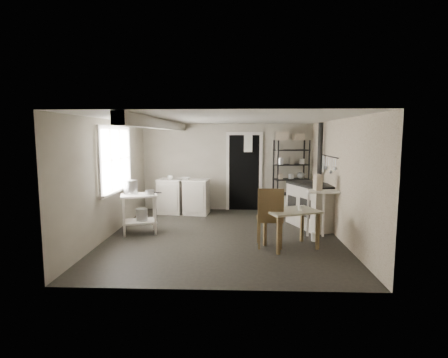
{
  "coord_description": "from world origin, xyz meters",
  "views": [
    {
      "loc": [
        0.28,
        -6.79,
        1.97
      ],
      "look_at": [
        0.0,
        0.3,
        1.1
      ],
      "focal_mm": 28.0,
      "sensor_mm": 36.0,
      "label": 1
    }
  ],
  "objects_px": {
    "base_cabinets": "(184,196)",
    "stove": "(313,207)",
    "prep_table": "(139,214)",
    "work_table": "(291,227)",
    "shelf_rack": "(291,176)",
    "stockpot": "(131,188)",
    "chair": "(269,220)",
    "flour_sack": "(282,205)"
  },
  "relations": [
    {
      "from": "prep_table",
      "to": "stockpot",
      "type": "xyz_separation_m",
      "value": [
        -0.17,
        0.02,
        0.54
      ]
    },
    {
      "from": "prep_table",
      "to": "base_cabinets",
      "type": "distance_m",
      "value": 1.98
    },
    {
      "from": "stockpot",
      "to": "base_cabinets",
      "type": "bearing_deg",
      "value": 67.25
    },
    {
      "from": "stockpot",
      "to": "flour_sack",
      "type": "height_order",
      "value": "stockpot"
    },
    {
      "from": "stove",
      "to": "base_cabinets",
      "type": "bearing_deg",
      "value": 136.71
    },
    {
      "from": "prep_table",
      "to": "stockpot",
      "type": "height_order",
      "value": "stockpot"
    },
    {
      "from": "stockpot",
      "to": "stove",
      "type": "xyz_separation_m",
      "value": [
        3.8,
        0.65,
        -0.5
      ]
    },
    {
      "from": "stockpot",
      "to": "work_table",
      "type": "height_order",
      "value": "stockpot"
    },
    {
      "from": "chair",
      "to": "shelf_rack",
      "type": "bearing_deg",
      "value": 74.57
    },
    {
      "from": "stockpot",
      "to": "base_cabinets",
      "type": "relative_size",
      "value": 0.22
    },
    {
      "from": "stockpot",
      "to": "stove",
      "type": "relative_size",
      "value": 0.25
    },
    {
      "from": "shelf_rack",
      "to": "work_table",
      "type": "xyz_separation_m",
      "value": [
        -0.43,
        -2.95,
        -0.57
      ]
    },
    {
      "from": "work_table",
      "to": "prep_table",
      "type": "bearing_deg",
      "value": 164.85
    },
    {
      "from": "base_cabinets",
      "to": "stove",
      "type": "bearing_deg",
      "value": -15.09
    },
    {
      "from": "shelf_rack",
      "to": "stove",
      "type": "xyz_separation_m",
      "value": [
        0.26,
        -1.48,
        -0.51
      ]
    },
    {
      "from": "stove",
      "to": "flour_sack",
      "type": "height_order",
      "value": "stove"
    },
    {
      "from": "work_table",
      "to": "flour_sack",
      "type": "bearing_deg",
      "value": 86.03
    },
    {
      "from": "stove",
      "to": "shelf_rack",
      "type": "bearing_deg",
      "value": 78.69
    },
    {
      "from": "base_cabinets",
      "to": "chair",
      "type": "xyz_separation_m",
      "value": [
        1.95,
        -2.61,
        0.02
      ]
    },
    {
      "from": "shelf_rack",
      "to": "stove",
      "type": "height_order",
      "value": "shelf_rack"
    },
    {
      "from": "prep_table",
      "to": "stockpot",
      "type": "distance_m",
      "value": 0.57
    },
    {
      "from": "stove",
      "to": "work_table",
      "type": "bearing_deg",
      "value": -136.59
    },
    {
      "from": "base_cabinets",
      "to": "work_table",
      "type": "height_order",
      "value": "base_cabinets"
    },
    {
      "from": "stockpot",
      "to": "flour_sack",
      "type": "bearing_deg",
      "value": 29.75
    },
    {
      "from": "stockpot",
      "to": "chair",
      "type": "xyz_separation_m",
      "value": [
        2.73,
        -0.75,
        -0.45
      ]
    },
    {
      "from": "prep_table",
      "to": "shelf_rack",
      "type": "relative_size",
      "value": 0.43
    },
    {
      "from": "chair",
      "to": "flour_sack",
      "type": "xyz_separation_m",
      "value": [
        0.56,
        2.63,
        -0.24
      ]
    },
    {
      "from": "stockpot",
      "to": "shelf_rack",
      "type": "height_order",
      "value": "shelf_rack"
    },
    {
      "from": "stockpot",
      "to": "prep_table",
      "type": "bearing_deg",
      "value": -5.38
    },
    {
      "from": "shelf_rack",
      "to": "chair",
      "type": "xyz_separation_m",
      "value": [
        -0.8,
        -2.88,
        -0.46
      ]
    },
    {
      "from": "prep_table",
      "to": "chair",
      "type": "height_order",
      "value": "chair"
    },
    {
      "from": "prep_table",
      "to": "work_table",
      "type": "xyz_separation_m",
      "value": [
        2.94,
        -0.8,
        -0.02
      ]
    },
    {
      "from": "stove",
      "to": "chair",
      "type": "bearing_deg",
      "value": -148.7
    },
    {
      "from": "flour_sack",
      "to": "prep_table",
      "type": "bearing_deg",
      "value": -148.74
    },
    {
      "from": "base_cabinets",
      "to": "stove",
      "type": "height_order",
      "value": "stove"
    },
    {
      "from": "stockpot",
      "to": "work_table",
      "type": "distance_m",
      "value": 3.26
    },
    {
      "from": "flour_sack",
      "to": "work_table",
      "type": "bearing_deg",
      "value": -93.97
    },
    {
      "from": "shelf_rack",
      "to": "stockpot",
      "type": "bearing_deg",
      "value": -163.85
    },
    {
      "from": "stove",
      "to": "chair",
      "type": "height_order",
      "value": "chair"
    },
    {
      "from": "chair",
      "to": "flour_sack",
      "type": "relative_size",
      "value": 2.28
    },
    {
      "from": "stockpot",
      "to": "chair",
      "type": "bearing_deg",
      "value": -15.25
    },
    {
      "from": "stockpot",
      "to": "base_cabinets",
      "type": "xyz_separation_m",
      "value": [
        0.78,
        1.87,
        -0.48
      ]
    }
  ]
}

